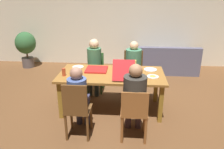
% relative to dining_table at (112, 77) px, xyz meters
% --- Properties ---
extents(ground_plane, '(20.00, 20.00, 0.00)m').
position_rel_dining_table_xyz_m(ground_plane, '(0.00, 0.00, -0.67)').
color(ground_plane, brown).
extents(back_wall, '(7.95, 0.12, 2.89)m').
position_rel_dining_table_xyz_m(back_wall, '(0.00, 2.95, 0.78)').
color(back_wall, silver).
rests_on(back_wall, ground).
extents(dining_table, '(1.97, 0.98, 0.75)m').
position_rel_dining_table_xyz_m(dining_table, '(0.00, 0.00, 0.00)').
color(dining_table, olive).
rests_on(dining_table, ground).
extents(chair_0, '(0.39, 0.39, 0.95)m').
position_rel_dining_table_xyz_m(chair_0, '(-0.45, -0.97, -0.15)').
color(chair_0, brown).
rests_on(chair_0, ground).
extents(person_0, '(0.30, 0.51, 1.16)m').
position_rel_dining_table_xyz_m(person_0, '(-0.45, -0.81, 0.01)').
color(person_0, '#333147').
rests_on(person_0, ground).
extents(chair_1, '(0.39, 0.41, 0.87)m').
position_rel_dining_table_xyz_m(chair_1, '(-0.45, 0.90, -0.19)').
color(chair_1, '#376931').
rests_on(chair_1, ground).
extents(person_1, '(0.31, 0.47, 1.23)m').
position_rel_dining_table_xyz_m(person_1, '(-0.45, 0.77, 0.05)').
color(person_1, '#2B3738').
rests_on(person_1, ground).
extents(chair_2, '(0.45, 0.40, 0.92)m').
position_rel_dining_table_xyz_m(chair_2, '(0.42, 0.96, -0.14)').
color(chair_2, brown).
rests_on(chair_2, ground).
extents(person_2, '(0.35, 0.50, 1.18)m').
position_rel_dining_table_xyz_m(person_2, '(0.42, 0.82, 0.03)').
color(person_2, '#3F383A').
rests_on(person_2, ground).
extents(chair_3, '(0.41, 0.38, 0.87)m').
position_rel_dining_table_xyz_m(chair_3, '(0.42, -0.96, -0.18)').
color(chair_3, '#93592B').
rests_on(chair_3, ground).
extents(person_3, '(0.35, 0.49, 1.23)m').
position_rel_dining_table_xyz_m(person_3, '(0.42, -0.84, 0.06)').
color(person_3, '#43323D').
rests_on(person_3, ground).
extents(pizza_box_0, '(0.42, 0.42, 0.03)m').
position_rel_dining_table_xyz_m(pizza_box_0, '(-0.31, 0.17, 0.09)').
color(pizza_box_0, red).
rests_on(pizza_box_0, dining_table).
extents(pizza_box_1, '(0.38, 0.60, 0.35)m').
position_rel_dining_table_xyz_m(pizza_box_1, '(0.23, -0.08, 0.13)').
color(pizza_box_1, red).
rests_on(pizza_box_1, dining_table).
extents(plate_0, '(0.23, 0.23, 0.01)m').
position_rel_dining_table_xyz_m(plate_0, '(-0.71, 0.31, 0.09)').
color(plate_0, white).
rests_on(plate_0, dining_table).
extents(plate_1, '(0.25, 0.25, 0.01)m').
position_rel_dining_table_xyz_m(plate_1, '(0.74, 0.26, 0.09)').
color(plate_1, white).
rests_on(plate_1, dining_table).
extents(plate_2, '(0.21, 0.21, 0.03)m').
position_rel_dining_table_xyz_m(plate_2, '(0.75, -0.12, 0.09)').
color(plate_2, white).
rests_on(plate_2, dining_table).
extents(drinking_glass_0, '(0.07, 0.07, 0.14)m').
position_rel_dining_table_xyz_m(drinking_glass_0, '(-0.85, -0.19, 0.15)').
color(drinking_glass_0, '#B74427').
rests_on(drinking_glass_0, dining_table).
extents(drinking_glass_1, '(0.07, 0.07, 0.14)m').
position_rel_dining_table_xyz_m(drinking_glass_1, '(0.43, 0.41, 0.15)').
color(drinking_glass_1, '#E7C95A').
rests_on(drinking_glass_1, dining_table).
extents(couch, '(1.71, 0.85, 0.78)m').
position_rel_dining_table_xyz_m(couch, '(1.38, 2.29, -0.39)').
color(couch, slate).
rests_on(couch, ground).
extents(potted_plant, '(0.59, 0.59, 1.08)m').
position_rel_dining_table_xyz_m(potted_plant, '(-2.75, 2.37, 0.00)').
color(potted_plant, '#5C5354').
rests_on(potted_plant, ground).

